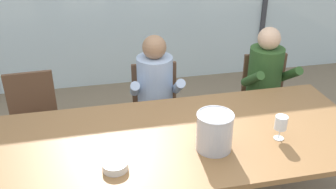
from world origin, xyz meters
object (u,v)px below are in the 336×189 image
Objects in this scene: dining_table at (179,144)px; tasting_bowl at (115,166)px; chair_center at (265,92)px; wine_glass_by_left_taster at (281,124)px; chair_near_curtain at (33,115)px; chair_left_of_center at (156,103)px; ice_bucket_primary at (214,131)px; person_pale_blue_shirt at (156,93)px; person_olive_shirt at (268,82)px.

tasting_bowl is at bearing -150.64° from dining_table.
wine_glass_by_left_taster is (-0.45, -1.11, 0.37)m from chair_center.
wine_glass_by_left_taster is (1.76, -1.14, 0.37)m from chair_near_curtain.
chair_near_curtain reaches higher than tasting_bowl.
chair_left_of_center reaches higher than dining_table.
tasting_bowl is (-1.57, -1.20, 0.28)m from chair_center.
chair_near_curtain is at bearing -173.12° from chair_center.
chair_left_of_center is 4.97× the size of wine_glass_by_left_taster.
ice_bucket_primary reaches higher than tasting_bowl.
person_pale_blue_shirt is (-1.11, -0.12, 0.17)m from chair_center.
person_olive_shirt is at bearing 49.08° from ice_bucket_primary.
ice_bucket_primary is 1.64× the size of tasting_bowl.
person_pale_blue_shirt is 6.81× the size of wine_glass_by_left_taster.
chair_near_curtain reaches higher than dining_table.
chair_near_curtain is 0.73× the size of person_olive_shirt.
tasting_bowl is (-0.46, -0.26, 0.09)m from dining_table.
person_pale_blue_shirt is at bearing 101.01° from ice_bucket_primary.
chair_near_curtain is 1.77m from ice_bucket_primary.
person_pale_blue_shirt reaches higher than chair_near_curtain.
ice_bucket_primary is at bearing -121.53° from chair_center.
chair_left_of_center reaches higher than tasting_bowl.
person_pale_blue_shirt reaches higher than chair_left_of_center.
chair_center is at bearing 10.80° from person_pale_blue_shirt.
tasting_bowl is at bearing -109.49° from chair_left_of_center.
wine_glass_by_left_taster is at bearing -104.16° from chair_center.
ice_bucket_primary is 1.49× the size of wine_glass_by_left_taster.
dining_table is at bearing -89.09° from chair_left_of_center.
chair_left_of_center is 3.35× the size of ice_bucket_primary.
wine_glass_by_left_taster is at bearing -35.69° from chair_near_curtain.
person_olive_shirt is 1.35m from ice_bucket_primary.
wine_glass_by_left_taster is (-0.40, -0.99, 0.20)m from person_olive_shirt.
ice_bucket_primary is (0.20, -1.01, 0.22)m from person_pale_blue_shirt.
ice_bucket_primary reaches higher than chair_center.
dining_table is 0.83m from person_pale_blue_shirt.
tasting_bowl is at bearing -147.38° from person_olive_shirt.
chair_near_curtain and chair_left_of_center have the same top height.
chair_near_curtain is at bearing -179.55° from chair_left_of_center.
person_olive_shirt is 1.88m from tasting_bowl.
wine_glass_by_left_taster is (0.65, -1.12, 0.37)m from chair_left_of_center.
person_olive_shirt reaches higher than wine_glass_by_left_taster.
chair_center is 1.13m from person_pale_blue_shirt.
person_pale_blue_shirt is (1.09, -0.15, 0.17)m from chair_near_curtain.
tasting_bowl is (-0.65, -0.08, -0.11)m from ice_bucket_primary.
tasting_bowl is 0.91× the size of wine_glass_by_left_taster.
person_olive_shirt is (1.05, -0.12, 0.17)m from chair_left_of_center.
person_pale_blue_shirt is (-0.00, 0.83, -0.02)m from dining_table.
tasting_bowl is (-0.45, -1.09, 0.11)m from person_pale_blue_shirt.
chair_left_of_center is 1.10m from chair_center.
chair_near_curtain is 1.00× the size of chair_left_of_center.
chair_center is at bearing 50.68° from ice_bucket_primary.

